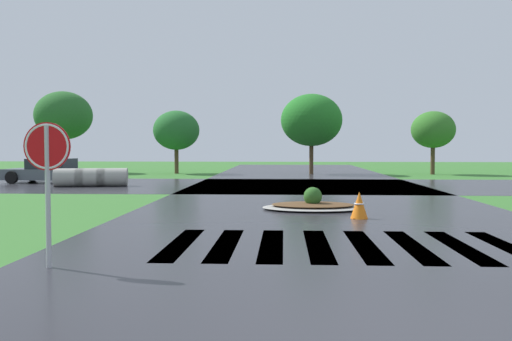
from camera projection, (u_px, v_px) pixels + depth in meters
The scene contains 9 objects.
asphalt_roadway at pixel (324, 215), 14.94m from camera, with size 11.20×80.00×0.01m, color #2B2B30.
asphalt_cross_road at pixel (307, 186), 26.17m from camera, with size 90.00×10.08×0.01m, color #2B2B30.
crosswalk_stripes at pixel (341, 245), 10.47m from camera, with size 6.75×3.56×0.01m.
stop_sign at pixel (47, 160), 8.49m from camera, with size 0.76×0.08×2.30m.
median_island at pixel (313, 205), 16.37m from camera, with size 3.06×2.03×0.68m.
car_blue_compact at pixel (49, 171), 28.22m from camera, with size 4.39×2.43×1.26m.
drainage_pipe_stack at pixel (91, 177), 25.60m from camera, with size 3.47×1.47×0.87m.
traffic_cone at pixel (359, 205), 14.30m from camera, with size 0.46×0.46×0.72m.
background_treeline at pixel (280, 120), 37.58m from camera, with size 39.11×6.53×5.83m.
Camera 1 is at (-1.12, -4.94, 1.94)m, focal length 37.91 mm.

